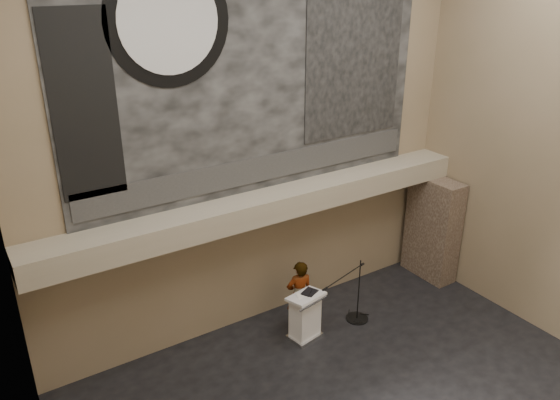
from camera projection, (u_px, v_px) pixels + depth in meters
wall_back at (259, 140)px, 11.25m from camera, size 10.00×0.02×8.50m
wall_left at (43, 311)px, 5.67m from camera, size 0.02×8.00×8.50m
soffit at (270, 205)px, 11.46m from camera, size 10.00×0.80×0.50m
sprinkler_left at (202, 236)px, 10.73m from camera, size 0.04×0.04×0.06m
sprinkler_right at (341, 199)px, 12.47m from camera, size 0.04×0.04×0.06m
banner at (259, 70)px, 10.66m from camera, size 8.00×0.05×5.00m
banner_text_strip at (261, 169)px, 11.44m from camera, size 7.76×0.02×0.55m
banner_clock_rim at (169, 21)px, 9.34m from camera, size 2.30×0.02×2.30m
banner_clock_face at (169, 21)px, 9.32m from camera, size 1.84×0.02×1.84m
banner_building_print at (355, 55)px, 11.78m from camera, size 2.60×0.02×3.60m
banner_brick_print at (84, 107)px, 9.05m from camera, size 1.10×0.02×3.20m
stone_pier at (433, 228)px, 14.05m from camera, size 0.60×1.40×2.70m
lectern at (305, 316)px, 11.86m from camera, size 0.85×0.67×1.14m
binder at (310, 292)px, 11.70m from camera, size 0.41×0.38×0.04m
papers at (303, 296)px, 11.59m from camera, size 0.32×0.37×0.00m
speaker_person at (299, 295)px, 12.12m from camera, size 0.68×0.51×1.67m
mic_stand at (356, 311)px, 12.58m from camera, size 1.58×0.63×1.56m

